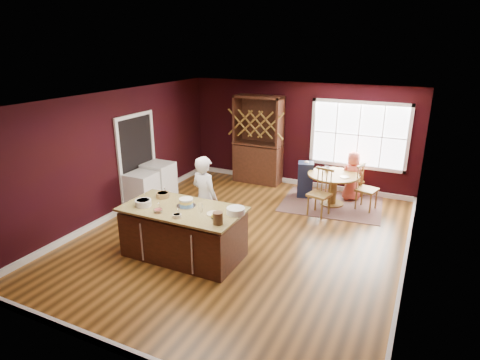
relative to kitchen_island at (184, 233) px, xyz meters
name	(u,v)px	position (x,y,z in m)	size (l,w,h in m)	color
room_shell	(242,172)	(0.64, 1.08, 0.91)	(7.00, 7.00, 7.00)	brown
window	(359,135)	(2.14, 4.55, 1.06)	(2.36, 0.10, 1.66)	white
doorway	(138,161)	(-2.33, 1.68, 0.59)	(0.08, 1.26, 2.13)	white
kitchen_island	(184,233)	(0.00, 0.00, 0.00)	(2.12, 1.11, 0.92)	#301C11
dining_table	(333,183)	(1.82, 3.54, 0.10)	(1.19, 1.19, 0.75)	brown
baker	(205,199)	(0.01, 0.74, 0.39)	(0.61, 0.40, 1.67)	silver
layer_cake	(186,202)	(0.01, 0.10, 0.55)	(0.34, 0.34, 0.14)	silver
bowl_blue	(143,203)	(-0.68, -0.20, 0.54)	(0.28, 0.28, 0.11)	white
bowl_yellow	(163,195)	(-0.61, 0.28, 0.53)	(0.24, 0.24, 0.09)	olive
bowl_pink	(158,211)	(-0.27, -0.33, 0.51)	(0.16, 0.16, 0.06)	silver
bowl_olive	(177,216)	(0.14, -0.36, 0.51)	(0.15, 0.15, 0.05)	beige
drinking_glass	(201,208)	(0.38, -0.01, 0.56)	(0.08, 0.08, 0.15)	silver
dinner_plate	(214,214)	(0.63, 0.01, 0.49)	(0.26, 0.26, 0.02)	beige
white_tub	(236,211)	(0.94, 0.18, 0.53)	(0.31, 0.31, 0.11)	white
stoneware_crock	(218,218)	(0.86, -0.29, 0.58)	(0.16, 0.16, 0.20)	#49311A
toy_figurine	(213,217)	(0.70, -0.17, 0.52)	(0.05, 0.05, 0.08)	yellow
rug	(331,204)	(1.82, 3.54, -0.43)	(2.28, 1.76, 0.01)	brown
chair_east	(367,188)	(2.59, 3.57, 0.09)	(0.44, 0.42, 1.06)	brown
chair_south	(319,193)	(1.70, 2.79, 0.09)	(0.45, 0.43, 1.06)	olive
chair_north	(354,179)	(2.17, 4.32, 0.01)	(0.38, 0.36, 0.91)	brown
seated_woman	(352,176)	(2.16, 4.06, 0.16)	(0.59, 0.38, 1.20)	#D35948
high_chair	(305,179)	(1.08, 3.77, 0.02)	(0.37, 0.37, 0.91)	black
toddler	(307,164)	(1.07, 3.89, 0.37)	(0.18, 0.14, 0.26)	#8CA5BF
table_plate	(345,177)	(2.10, 3.41, 0.32)	(0.21, 0.21, 0.02)	beige
table_cup	(327,169)	(1.62, 3.73, 0.36)	(0.13, 0.13, 0.10)	silver
hutch	(258,140)	(-0.41, 4.30, 0.73)	(1.28, 0.53, 2.34)	#3B2715
washer	(142,192)	(-2.00, 1.36, 0.00)	(0.60, 0.58, 0.87)	silver
dryer	(159,182)	(-2.00, 2.00, 0.03)	(0.64, 0.62, 0.93)	white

